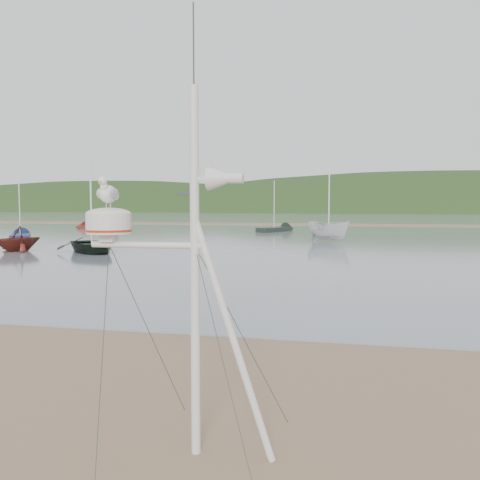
% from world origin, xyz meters
% --- Properties ---
extents(ground, '(560.00, 560.00, 0.00)m').
position_xyz_m(ground, '(0.00, 0.00, 0.00)').
color(ground, brown).
rests_on(ground, ground).
extents(water, '(560.00, 256.00, 0.04)m').
position_xyz_m(water, '(0.00, 132.00, 0.02)').
color(water, slate).
rests_on(water, ground).
extents(sandbar, '(560.00, 7.00, 0.07)m').
position_xyz_m(sandbar, '(0.00, 70.00, 0.07)').
color(sandbar, brown).
rests_on(sandbar, water).
extents(hill_ridge, '(620.00, 180.00, 80.00)m').
position_xyz_m(hill_ridge, '(18.52, 235.00, -19.70)').
color(hill_ridge, '#1D3415').
rests_on(hill_ridge, ground).
extents(far_cottages, '(294.40, 6.30, 8.00)m').
position_xyz_m(far_cottages, '(3.00, 196.00, 4.00)').
color(far_cottages, white).
rests_on(far_cottages, ground).
extents(mast_rig, '(2.41, 2.57, 5.44)m').
position_xyz_m(mast_rig, '(2.05, -1.44, 1.31)').
color(mast_rig, silver).
rests_on(mast_rig, ground).
extents(boat_dark, '(3.14, 3.24, 4.90)m').
position_xyz_m(boat_dark, '(-11.92, 21.97, 2.49)').
color(boat_dark, black).
rests_on(boat_dark, water).
extents(boat_red, '(3.14, 2.68, 3.12)m').
position_xyz_m(boat_red, '(-17.18, 21.91, 1.60)').
color(boat_red, '#581C14').
rests_on(boat_red, water).
extents(boat_white, '(2.47, 2.47, 4.58)m').
position_xyz_m(boat_white, '(2.31, 34.81, 2.33)').
color(boat_white, silver).
rests_on(boat_white, water).
extents(sailboat_blue_near, '(4.56, 5.93, 6.10)m').
position_xyz_m(sailboat_blue_near, '(-24.45, 32.51, 0.30)').
color(sailboat_blue_near, '#131F45').
rests_on(sailboat_blue_near, ground).
extents(dinghy_red_far, '(5.77, 2.36, 1.37)m').
position_xyz_m(dinghy_red_far, '(-27.61, 50.20, 0.29)').
color(dinghy_red_far, '#581C14').
rests_on(dinghy_red_far, ground).
extents(sailboat_dark_mid, '(4.30, 6.14, 6.17)m').
position_xyz_m(sailboat_dark_mid, '(-3.50, 50.15, 0.30)').
color(sailboat_dark_mid, black).
rests_on(sailboat_dark_mid, ground).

